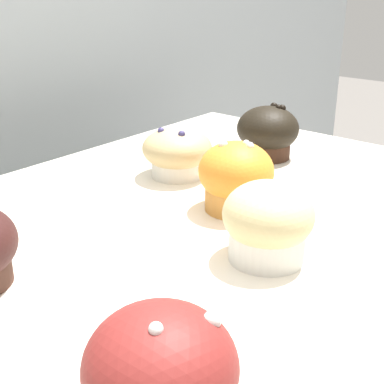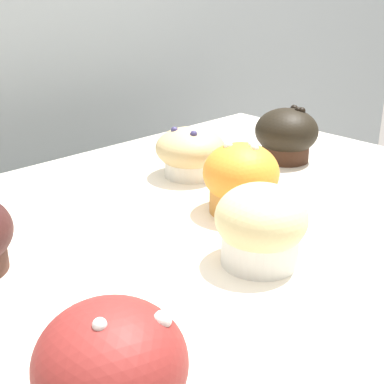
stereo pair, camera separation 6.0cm
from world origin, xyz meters
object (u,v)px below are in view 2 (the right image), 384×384
(muffin_back_right, at_px, (286,135))
(muffin_front_left, at_px, (261,226))
(muffin_front_center, at_px, (190,152))
(muffin_back_center, at_px, (112,372))
(muffin_back_left, at_px, (241,179))

(muffin_back_right, height_order, muffin_front_left, muffin_back_right)
(muffin_front_center, bearing_deg, muffin_back_center, -139.67)
(muffin_back_right, distance_m, muffin_front_left, 0.33)
(muffin_front_center, bearing_deg, muffin_back_left, -107.71)
(muffin_back_left, xyz_separation_m, muffin_front_left, (-0.08, -0.10, -0.00))
(muffin_front_center, height_order, muffin_front_left, muffin_front_left)
(muffin_back_left, relative_size, muffin_back_right, 0.95)
(muffin_front_left, bearing_deg, muffin_back_center, -163.30)
(muffin_front_left, distance_m, muffin_back_center, 0.24)
(muffin_back_right, bearing_deg, muffin_front_left, -147.32)
(muffin_back_right, height_order, muffin_back_center, muffin_back_center)
(muffin_back_center, bearing_deg, muffin_back_right, 25.94)
(muffin_back_center, bearing_deg, muffin_front_center, 40.33)
(muffin_back_left, distance_m, muffin_front_left, 0.13)
(muffin_back_right, relative_size, muffin_front_left, 1.05)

